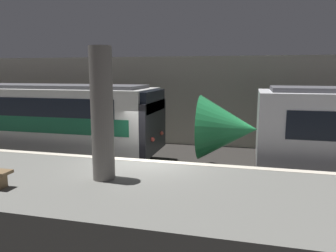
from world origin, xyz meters
TOP-DOWN VIEW (x-y plane):
  - ground_plane at (0.00, 0.00)m, footprint 120.00×120.00m
  - platform at (0.00, -2.33)m, footprint 40.00×4.66m
  - station_rear_barrier at (0.00, 7.14)m, footprint 50.00×0.15m
  - support_pillar_near at (-0.53, -2.15)m, footprint 0.60×0.60m

SIDE VIEW (x-z plane):
  - ground_plane at x=0.00m, z-range 0.00..0.00m
  - platform at x=0.00m, z-range 0.00..1.06m
  - station_rear_barrier at x=0.00m, z-range 0.00..4.72m
  - support_pillar_near at x=-0.53m, z-range 1.05..4.59m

